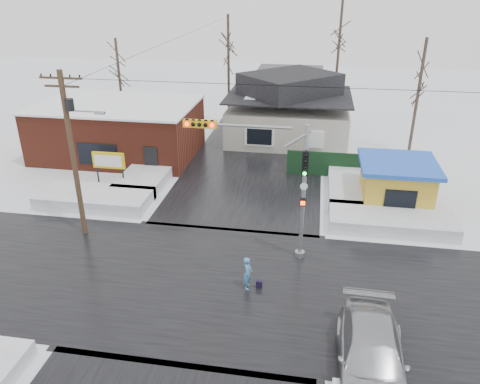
% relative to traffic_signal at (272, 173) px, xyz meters
% --- Properties ---
extents(ground, '(120.00, 120.00, 0.00)m').
position_rel_traffic_signal_xyz_m(ground, '(-2.43, -2.97, -4.54)').
color(ground, white).
rests_on(ground, ground).
extents(road_ns, '(10.00, 120.00, 0.02)m').
position_rel_traffic_signal_xyz_m(road_ns, '(-2.43, -2.97, -4.53)').
color(road_ns, black).
rests_on(road_ns, ground).
extents(road_ew, '(120.00, 10.00, 0.02)m').
position_rel_traffic_signal_xyz_m(road_ew, '(-2.43, -2.97, -4.53)').
color(road_ew, black).
rests_on(road_ew, ground).
extents(snowbank_nw, '(7.00, 3.00, 0.80)m').
position_rel_traffic_signal_xyz_m(snowbank_nw, '(-11.43, 4.03, -4.14)').
color(snowbank_nw, white).
rests_on(snowbank_nw, ground).
extents(snowbank_ne, '(7.00, 3.00, 0.80)m').
position_rel_traffic_signal_xyz_m(snowbank_ne, '(6.57, 4.03, -4.14)').
color(snowbank_ne, white).
rests_on(snowbank_ne, ground).
extents(snowbank_nside_w, '(3.00, 8.00, 0.80)m').
position_rel_traffic_signal_xyz_m(snowbank_nside_w, '(-9.43, 9.03, -4.14)').
color(snowbank_nside_w, white).
rests_on(snowbank_nside_w, ground).
extents(snowbank_nside_e, '(3.00, 8.00, 0.80)m').
position_rel_traffic_signal_xyz_m(snowbank_nside_e, '(4.57, 9.03, -4.14)').
color(snowbank_nside_e, white).
rests_on(snowbank_nside_e, ground).
extents(traffic_signal, '(6.05, 0.68, 7.00)m').
position_rel_traffic_signal_xyz_m(traffic_signal, '(0.00, 0.00, 0.00)').
color(traffic_signal, gray).
rests_on(traffic_signal, ground).
extents(utility_pole, '(3.15, 0.44, 9.00)m').
position_rel_traffic_signal_xyz_m(utility_pole, '(-10.36, 0.53, 0.57)').
color(utility_pole, '#382619').
rests_on(utility_pole, ground).
extents(brick_building, '(12.20, 8.20, 4.12)m').
position_rel_traffic_signal_xyz_m(brick_building, '(-13.43, 13.03, -2.46)').
color(brick_building, maroon).
rests_on(brick_building, ground).
extents(marquee_sign, '(2.20, 0.21, 2.55)m').
position_rel_traffic_signal_xyz_m(marquee_sign, '(-11.43, 6.53, -2.62)').
color(marquee_sign, black).
rests_on(marquee_sign, ground).
extents(house, '(10.40, 8.40, 5.76)m').
position_rel_traffic_signal_xyz_m(house, '(-0.43, 19.03, -1.92)').
color(house, '#B9B5A7').
rests_on(house, ground).
extents(kiosk, '(4.60, 4.60, 2.88)m').
position_rel_traffic_signal_xyz_m(kiosk, '(7.07, 7.03, -3.08)').
color(kiosk, gold).
rests_on(kiosk, ground).
extents(fence, '(8.00, 0.12, 1.80)m').
position_rel_traffic_signal_xyz_m(fence, '(4.07, 11.03, -3.64)').
color(fence, black).
rests_on(fence, ground).
extents(tree_far_left, '(3.00, 3.00, 10.00)m').
position_rel_traffic_signal_xyz_m(tree_far_left, '(-6.43, 23.03, 3.41)').
color(tree_far_left, '#332821').
rests_on(tree_far_left, ground).
extents(tree_far_mid, '(3.00, 3.00, 12.00)m').
position_rel_traffic_signal_xyz_m(tree_far_mid, '(3.57, 25.03, 5.00)').
color(tree_far_mid, '#332821').
rests_on(tree_far_mid, ground).
extents(tree_far_right, '(3.00, 3.00, 9.00)m').
position_rel_traffic_signal_xyz_m(tree_far_right, '(9.57, 17.03, 2.62)').
color(tree_far_right, '#332821').
rests_on(tree_far_right, ground).
extents(tree_far_west, '(3.00, 3.00, 8.00)m').
position_rel_traffic_signal_xyz_m(tree_far_west, '(-16.43, 21.03, 1.82)').
color(tree_far_west, '#332821').
rests_on(tree_far_west, ground).
extents(pedestrian, '(0.40, 0.60, 1.61)m').
position_rel_traffic_signal_xyz_m(pedestrian, '(-0.67, -3.04, -3.73)').
color(pedestrian, '#4282B9').
rests_on(pedestrian, ground).
extents(car, '(2.52, 5.95, 1.71)m').
position_rel_traffic_signal_xyz_m(car, '(4.41, -7.48, -3.68)').
color(car, '#AEB0B6').
rests_on(car, ground).
extents(shopping_bag, '(0.28, 0.13, 0.35)m').
position_rel_traffic_signal_xyz_m(shopping_bag, '(-0.15, -2.96, -4.36)').
color(shopping_bag, black).
rests_on(shopping_bag, ground).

